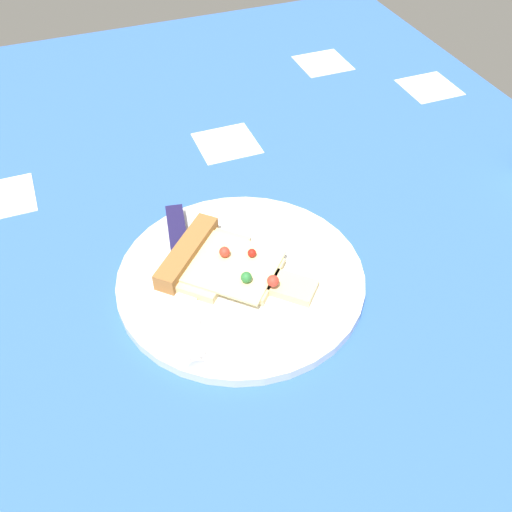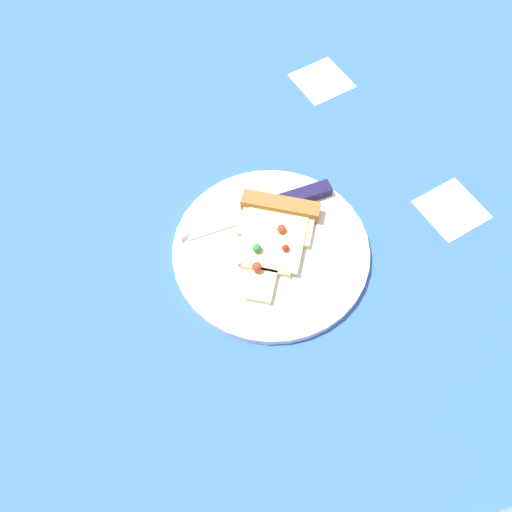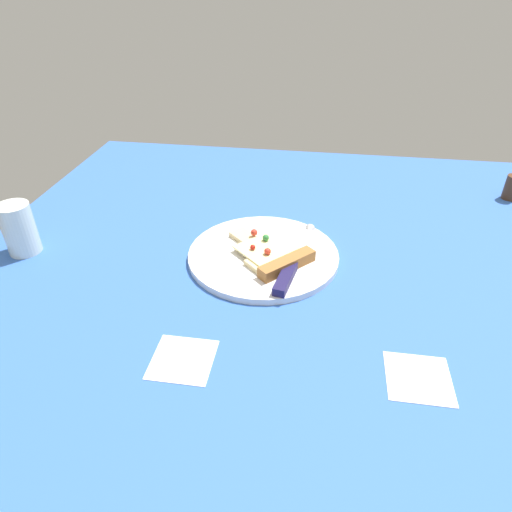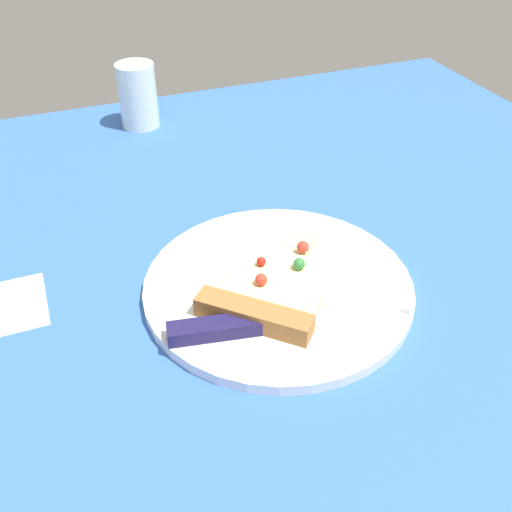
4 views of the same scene
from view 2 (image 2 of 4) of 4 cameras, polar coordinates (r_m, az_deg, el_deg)
The scene contains 4 objects.
ground_plane at distance 94.06cm, azimuth 2.82°, elevation 6.56°, with size 135.69×135.69×3.00cm.
plate at distance 85.26cm, azimuth 1.50°, elevation 0.52°, with size 29.28×29.28×1.25cm, color silver.
pizza_slice at distance 85.32cm, azimuth 1.86°, elevation 2.44°, with size 17.98×17.65×2.68cm.
knife at distance 87.97cm, azimuth 1.41°, elevation 4.89°, with size 6.33×23.99×2.45cm.
Camera 2 is at (45.07, -32.55, 74.36)cm, focal length 40.18 mm.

